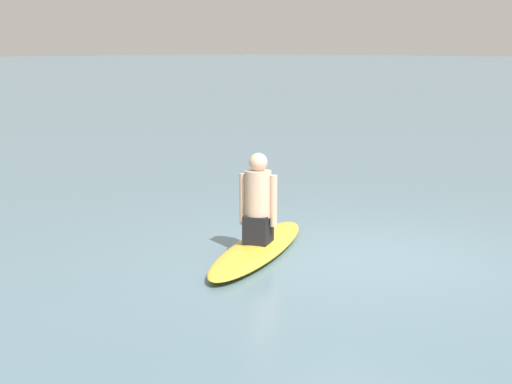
# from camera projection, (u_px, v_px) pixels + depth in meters

# --- Properties ---
(ground_plane) EXTENTS (400.00, 400.00, 0.00)m
(ground_plane) POSITION_uv_depth(u_px,v_px,m) (360.00, 257.00, 9.18)
(ground_plane) COLOR slate
(surfboard) EXTENTS (2.89, 1.86, 0.14)m
(surfboard) POSITION_uv_depth(u_px,v_px,m) (258.00, 248.00, 9.31)
(surfboard) COLOR gold
(surfboard) RESTS_ON ground
(person_paddler) EXTENTS (0.44, 0.45, 1.06)m
(person_paddler) POSITION_uv_depth(u_px,v_px,m) (258.00, 202.00, 9.21)
(person_paddler) COLOR black
(person_paddler) RESTS_ON surfboard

